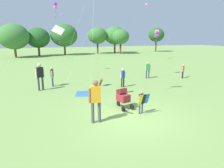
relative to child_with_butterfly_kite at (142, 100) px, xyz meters
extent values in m
plane|color=#75994C|center=(-0.63, -0.20, -0.64)|extent=(120.00, 120.00, 0.00)
cylinder|color=brown|center=(-7.93, 29.40, 0.10)|extent=(0.36, 0.36, 1.49)
ellipsoid|color=#387033|center=(-7.93, 29.40, 2.81)|extent=(4.91, 4.42, 4.17)
cylinder|color=brown|center=(-4.21, 31.09, 0.14)|extent=(0.36, 0.36, 1.57)
ellipsoid|color=#235623|center=(-4.21, 31.09, 2.58)|extent=(4.15, 3.73, 3.52)
cylinder|color=brown|center=(0.43, 31.48, 0.21)|extent=(0.36, 0.36, 1.72)
ellipsoid|color=#2D6628|center=(0.43, 31.48, 3.05)|extent=(4.95, 4.45, 4.21)
cylinder|color=brown|center=(7.19, 32.49, 0.39)|extent=(0.36, 0.36, 2.08)
ellipsoid|color=#387033|center=(7.19, 32.49, 3.00)|extent=(3.90, 3.51, 3.32)
cylinder|color=brown|center=(11.06, 32.78, 0.31)|extent=(0.36, 0.36, 1.90)
ellipsoid|color=#387033|center=(11.06, 32.78, 3.02)|extent=(4.41, 3.96, 3.74)
cylinder|color=brown|center=(11.35, 30.25, 0.38)|extent=(0.36, 0.36, 2.05)
ellipsoid|color=#387033|center=(11.35, 30.25, 2.79)|extent=(3.47, 3.12, 2.95)
cylinder|color=brown|center=(21.26, 32.91, 0.54)|extent=(0.36, 0.36, 2.36)
ellipsoid|color=#235623|center=(21.26, 32.91, 3.17)|extent=(3.65, 3.28, 3.10)
cylinder|color=#33384C|center=(0.08, 0.04, -0.38)|extent=(0.08, 0.08, 0.53)
cylinder|color=#33384C|center=(-0.09, 0.02, -0.38)|extent=(0.08, 0.08, 0.53)
cube|color=black|center=(-0.01, 0.03, 0.08)|extent=(0.25, 0.18, 0.39)
cylinder|color=#A37556|center=(0.14, 0.06, 0.05)|extent=(0.06, 0.06, 0.35)
cylinder|color=#A37556|center=(-0.15, 0.00, 0.05)|extent=(0.06, 0.06, 0.35)
sphere|color=#A37556|center=(-0.01, 0.03, 0.36)|extent=(0.14, 0.14, 0.14)
cube|color=blue|center=(0.21, -0.11, 0.10)|extent=(0.21, 0.20, 0.48)
cube|color=black|center=(0.03, -0.15, 0.10)|extent=(0.21, 0.20, 0.48)
cube|color=yellow|center=(-0.16, -0.18, 0.10)|extent=(0.21, 0.20, 0.48)
cube|color=white|center=(0.03, -0.17, -0.33)|extent=(0.08, 0.03, 0.36)
cylinder|color=#4C4C51|center=(-2.36, -0.21, -0.20)|extent=(0.13, 0.13, 0.89)
cylinder|color=#4C4C51|center=(-2.09, -0.24, -0.20)|extent=(0.13, 0.13, 0.89)
cube|color=orange|center=(-2.22, -0.23, 0.58)|extent=(0.42, 0.29, 0.67)
cylinder|color=brown|center=(-2.47, -0.20, 0.53)|extent=(0.10, 0.10, 0.59)
cylinder|color=brown|center=(-1.96, -0.11, 1.04)|extent=(0.16, 0.55, 0.42)
sphere|color=brown|center=(-2.22, -0.23, 1.05)|extent=(0.23, 0.23, 0.23)
cylinder|color=black|center=(-0.61, 1.34, -0.50)|extent=(0.10, 0.28, 0.28)
cylinder|color=black|center=(-0.69, 0.50, -0.50)|extent=(0.10, 0.28, 0.28)
cylinder|color=black|center=(-0.18, 0.61, -0.50)|extent=(0.10, 0.28, 0.28)
cube|color=maroon|center=(-0.52, 0.93, -0.08)|extent=(0.57, 0.72, 0.36)
cube|color=maroon|center=(-0.55, 1.05, 0.22)|extent=(0.50, 0.49, 0.35)
cylinder|color=black|center=(-0.42, 0.48, 0.32)|extent=(0.48, 0.14, 0.04)
cylinder|color=silver|center=(-2.01, 0.82, 3.20)|extent=(0.09, 1.80, 7.68)
cube|color=pink|center=(5.39, 7.58, 3.23)|extent=(0.29, 0.35, 0.33)
cube|color=purple|center=(5.39, 7.58, 2.89)|extent=(0.29, 0.35, 0.33)
cube|color=purple|center=(5.39, 7.60, 2.47)|extent=(0.08, 0.03, 0.14)
cube|color=purple|center=(5.39, 7.54, 2.25)|extent=(0.08, 0.03, 0.14)
cube|color=purple|center=(5.36, 7.62, 2.03)|extent=(0.08, 0.05, 0.14)
cylinder|color=silver|center=(5.07, 6.21, 1.11)|extent=(0.66, 2.74, 3.52)
cube|color=purple|center=(-2.55, 11.61, 5.65)|extent=(0.30, 0.33, 0.28)
cube|color=pink|center=(-2.55, 11.61, 5.36)|extent=(0.30, 0.33, 0.28)
cube|color=pink|center=(-2.57, 11.60, 4.97)|extent=(0.08, 0.05, 0.14)
cube|color=pink|center=(-2.53, 11.57, 4.75)|extent=(0.09, 0.06, 0.14)
cube|color=pink|center=(-2.59, 11.63, 4.53)|extent=(0.09, 0.05, 0.14)
cylinder|color=silver|center=(-1.55, 10.14, 2.35)|extent=(2.02, 2.96, 6.00)
cube|color=white|center=(-3.07, 4.87, 3.21)|extent=(0.77, 0.43, 0.61)
cube|color=purple|center=(-3.07, 4.82, 2.70)|extent=(0.07, 0.06, 0.14)
cube|color=purple|center=(-3.03, 4.87, 2.48)|extent=(0.08, 0.08, 0.14)
cylinder|color=silver|center=(-2.44, 3.74, 1.21)|extent=(1.27, 2.29, 3.71)
cube|color=purple|center=(-0.95, 21.71, 5.79)|extent=(0.29, 0.36, 0.39)
cube|color=blue|center=(12.68, 28.77, 6.30)|extent=(0.25, 0.33, 0.32)
cube|color=pink|center=(10.71, 19.21, 7.32)|extent=(0.36, 0.33, 0.27)
cylinder|color=#232328|center=(1.23, 4.95, -0.32)|extent=(0.10, 0.10, 0.66)
cylinder|color=#232328|center=(1.05, 4.87, -0.32)|extent=(0.10, 0.10, 0.66)
cube|color=#284CA8|center=(1.14, 4.91, 0.26)|extent=(0.34, 0.28, 0.49)
cylinder|color=beige|center=(1.30, 4.98, 0.23)|extent=(0.07, 0.07, 0.44)
cylinder|color=beige|center=(0.97, 4.84, 0.23)|extent=(0.07, 0.07, 0.44)
sphere|color=beige|center=(1.14, 4.91, 0.61)|extent=(0.17, 0.17, 0.17)
cylinder|color=#232328|center=(7.22, 6.06, -0.35)|extent=(0.09, 0.09, 0.58)
cylinder|color=#232328|center=(7.07, 5.95, -0.35)|extent=(0.09, 0.09, 0.58)
cube|color=red|center=(7.15, 6.00, 0.16)|extent=(0.30, 0.28, 0.44)
cylinder|color=tan|center=(7.27, 6.10, 0.13)|extent=(0.06, 0.06, 0.39)
cylinder|color=tan|center=(7.02, 5.90, 0.13)|extent=(0.06, 0.06, 0.39)
sphere|color=tan|center=(7.15, 6.00, 0.47)|extent=(0.15, 0.15, 0.15)
cylinder|color=#33384C|center=(4.40, 6.93, -0.30)|extent=(0.10, 0.10, 0.69)
cylinder|color=#33384C|center=(4.19, 6.97, -0.30)|extent=(0.10, 0.10, 0.69)
cube|color=#2D8C4C|center=(4.30, 6.95, 0.31)|extent=(0.33, 0.24, 0.52)
cylinder|color=tan|center=(4.48, 6.91, 0.27)|extent=(0.07, 0.07, 0.46)
cylinder|color=tan|center=(4.11, 6.98, 0.27)|extent=(0.07, 0.07, 0.46)
sphere|color=tan|center=(4.30, 6.95, 0.67)|extent=(0.18, 0.18, 0.18)
cylinder|color=#33384C|center=(-3.48, 6.95, -0.30)|extent=(0.10, 0.10, 0.69)
cylinder|color=#33384C|center=(-3.50, 6.73, -0.30)|extent=(0.10, 0.10, 0.69)
cube|color=black|center=(-3.49, 6.84, 0.31)|extent=(0.21, 0.32, 0.52)
cylinder|color=beige|center=(-3.47, 7.03, 0.27)|extent=(0.07, 0.07, 0.46)
cylinder|color=beige|center=(-3.50, 6.65, 0.27)|extent=(0.07, 0.07, 0.46)
sphere|color=beige|center=(-3.49, 6.84, 0.67)|extent=(0.18, 0.18, 0.18)
cylinder|color=#33384C|center=(-4.42, 5.89, -0.20)|extent=(0.13, 0.13, 0.88)
cylinder|color=#33384C|center=(-4.16, 6.00, -0.20)|extent=(0.13, 0.13, 0.88)
cube|color=black|center=(-4.29, 5.94, 0.57)|extent=(0.45, 0.37, 0.66)
cylinder|color=beige|center=(-4.51, 5.85, 0.52)|extent=(0.10, 0.10, 0.59)
cylinder|color=beige|center=(-4.07, 6.04, 0.52)|extent=(0.10, 0.10, 0.59)
sphere|color=beige|center=(-4.29, 5.94, 1.04)|extent=(0.23, 0.23, 0.23)
cube|color=#3366B2|center=(-1.73, 4.13, -0.64)|extent=(1.44, 1.50, 0.02)
camera|label=1|loc=(-4.24, -7.71, 2.85)|focal=32.06mm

